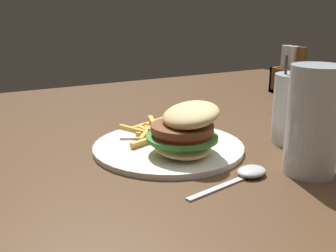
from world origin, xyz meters
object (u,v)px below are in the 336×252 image
at_px(juice_glass, 295,112).
at_px(meal_plate_far, 322,95).
at_px(meal_plate_near, 176,137).
at_px(beer_glass, 313,123).
at_px(spoon, 248,173).
at_px(condiment_caddy, 292,77).

height_order(juice_glass, meal_plate_far, juice_glass).
bearing_deg(meal_plate_near, beer_glass, 39.57).
distance_m(meal_plate_near, juice_glass, 0.24).
bearing_deg(meal_plate_far, juice_glass, -58.76).
xyz_separation_m(spoon, condiment_caddy, (-0.42, 0.52, 0.05)).
relative_size(juice_glass, meal_plate_far, 0.78).
bearing_deg(condiment_caddy, meal_plate_near, -63.88).
relative_size(beer_glass, spoon, 1.06).
relative_size(spoon, condiment_caddy, 1.12).
distance_m(beer_glass, condiment_caddy, 0.62).
bearing_deg(meal_plate_far, spoon, -61.01).
bearing_deg(juice_glass, beer_glass, -36.43).
xyz_separation_m(beer_glass, meal_plate_far, (-0.28, 0.35, -0.05)).
bearing_deg(meal_plate_near, juice_glass, 76.99).
bearing_deg(meal_plate_far, condiment_caddy, 158.52).
height_order(meal_plate_near, juice_glass, juice_glass).
bearing_deg(juice_glass, meal_plate_near, -103.01).
bearing_deg(juice_glass, meal_plate_far, 121.24).
relative_size(juice_glass, spoon, 1.05).
bearing_deg(spoon, meal_plate_far, 18.07).
xyz_separation_m(beer_glass, spoon, (-0.03, -0.10, -0.08)).
xyz_separation_m(meal_plate_near, beer_glass, (0.18, 0.15, 0.05)).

